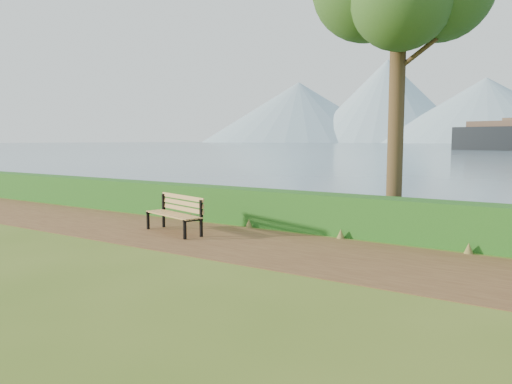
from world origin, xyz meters
The scene contains 4 objects.
ground centered at (0.00, 0.00, 0.00)m, with size 140.00×140.00×0.00m, color #47611B.
path centered at (0.00, 0.30, 0.01)m, with size 40.00×3.40×0.01m, color #55321D.
hedge centered at (0.00, 2.60, 0.50)m, with size 32.00×0.85×1.00m, color #154213.
bench centered at (-2.23, 0.43, 0.56)m, with size 2.01×1.06×0.97m.
Camera 1 is at (6.50, -8.95, 2.38)m, focal length 35.00 mm.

